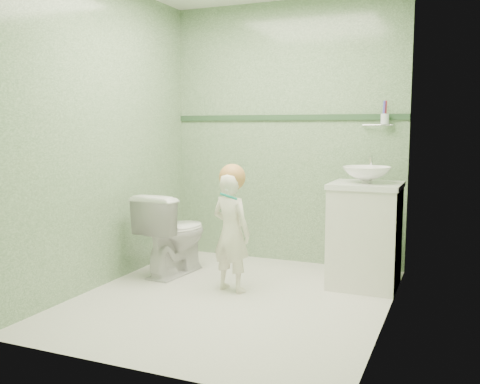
% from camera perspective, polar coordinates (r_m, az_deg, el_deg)
% --- Properties ---
extents(ground, '(2.50, 2.50, 0.00)m').
position_cam_1_polar(ground, '(3.98, -0.85, -11.45)').
color(ground, white).
rests_on(ground, ground).
extents(room_shell, '(2.50, 2.54, 2.40)m').
position_cam_1_polar(room_shell, '(3.78, -0.89, 6.08)').
color(room_shell, gray).
rests_on(room_shell, ground).
extents(trim_stripe, '(2.20, 0.02, 0.05)m').
position_cam_1_polar(trim_stripe, '(4.94, 4.95, 8.01)').
color(trim_stripe, '#2E4E30').
rests_on(trim_stripe, room_shell).
extents(vanity, '(0.52, 0.50, 0.80)m').
position_cam_1_polar(vanity, '(4.30, 13.31, -4.73)').
color(vanity, white).
rests_on(vanity, ground).
extents(counter, '(0.54, 0.52, 0.04)m').
position_cam_1_polar(counter, '(4.24, 13.47, 0.70)').
color(counter, white).
rests_on(counter, vanity).
extents(basin, '(0.37, 0.37, 0.13)m').
position_cam_1_polar(basin, '(4.23, 13.50, 1.83)').
color(basin, white).
rests_on(basin, counter).
extents(faucet, '(0.03, 0.13, 0.18)m').
position_cam_1_polar(faucet, '(4.41, 13.93, 3.06)').
color(faucet, silver).
rests_on(faucet, counter).
extents(cup_holder, '(0.26, 0.07, 0.21)m').
position_cam_1_polar(cup_holder, '(4.69, 15.27, 7.63)').
color(cup_holder, silver).
rests_on(cup_holder, room_shell).
extents(toilet, '(0.46, 0.73, 0.71)m').
position_cam_1_polar(toilet, '(4.60, -7.14, -4.44)').
color(toilet, white).
rests_on(toilet, ground).
extents(toddler, '(0.38, 0.30, 0.92)m').
position_cam_1_polar(toddler, '(4.06, -0.97, -4.38)').
color(toddler, '#EFE5CF').
rests_on(toddler, ground).
extents(hair_cap, '(0.20, 0.20, 0.20)m').
position_cam_1_polar(hair_cap, '(4.02, -0.84, 1.61)').
color(hair_cap, '#BE8346').
rests_on(hair_cap, toddler).
extents(teal_toothbrush, '(0.11, 0.14, 0.08)m').
position_cam_1_polar(teal_toothbrush, '(3.87, -1.25, -0.40)').
color(teal_toothbrush, '#198F7D').
rests_on(teal_toothbrush, toddler).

